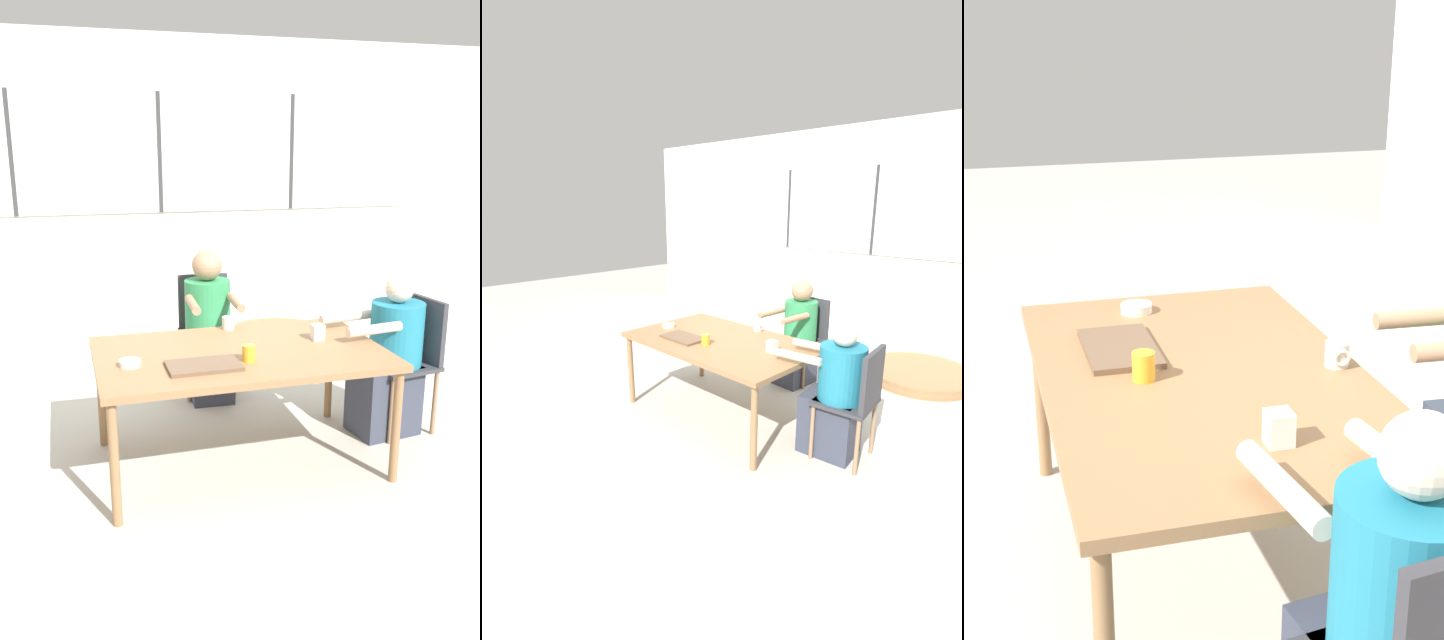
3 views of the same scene
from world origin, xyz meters
TOP-DOWN VIEW (x-y plane):
  - ground_plane at (0.00, 0.00)m, footprint 16.00×16.00m
  - wall_back_with_windows at (0.00, 2.73)m, footprint 8.40×0.08m
  - dining_table at (0.00, 0.00)m, footprint 1.63×1.01m
  - chair_for_woman_green_shirt at (0.08, 1.23)m, footprint 0.42×0.42m
  - chair_for_man_blue_shirt at (1.22, 0.17)m, footprint 0.45×0.45m
  - person_woman_green_shirt at (0.06, 1.06)m, footprint 0.38×0.65m
  - person_man_blue_shirt at (1.05, 0.14)m, footprint 0.66×0.41m
  - food_tray_dark at (-0.26, -0.22)m, footprint 0.39×0.23m
  - coffee_mug at (0.05, 0.43)m, footprint 0.08×0.08m
  - juice_glass at (-0.01, -0.19)m, footprint 0.07×0.07m
  - milk_carton_small at (0.50, 0.07)m, footprint 0.07×0.07m
  - bowl_white_shallow at (-0.63, -0.09)m, footprint 0.12×0.12m
  - folded_table_stack at (0.99, 2.05)m, footprint 1.11×1.11m

SIDE VIEW (x-z plane):
  - ground_plane at x=0.00m, z-range 0.00..0.00m
  - folded_table_stack at x=0.99m, z-range 0.00..0.12m
  - person_man_blue_shirt at x=1.05m, z-range -0.06..0.99m
  - person_woman_green_shirt at x=0.06m, z-range -0.06..1.05m
  - chair_for_woman_green_shirt at x=0.08m, z-range 0.09..0.98m
  - chair_for_man_blue_shirt at x=1.22m, z-range 0.09..0.98m
  - dining_table at x=0.00m, z-range 0.30..1.00m
  - food_tray_dark at x=-0.26m, z-range 0.70..0.72m
  - bowl_white_shallow at x=-0.63m, z-range 0.70..0.74m
  - coffee_mug at x=0.05m, z-range 0.70..0.79m
  - juice_glass at x=-0.01m, z-range 0.70..0.80m
  - milk_carton_small at x=0.50m, z-range 0.70..0.80m
  - wall_back_with_windows at x=0.00m, z-range 0.03..2.83m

